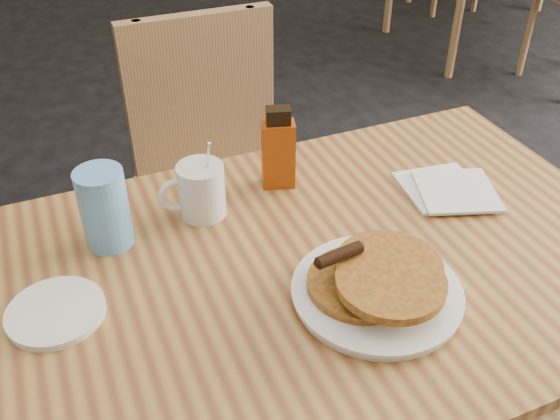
# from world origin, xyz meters

# --- Properties ---
(main_table) EXTENTS (1.20, 0.84, 0.75)m
(main_table) POSITION_xyz_m (0.07, -0.02, 0.71)
(main_table) COLOR #A47A3A
(main_table) RESTS_ON floor
(chair_main_far) EXTENTS (0.42, 0.42, 0.91)m
(chair_main_far) POSITION_xyz_m (0.05, 0.69, 0.54)
(chair_main_far) COLOR #987A47
(chair_main_far) RESTS_ON floor
(pancake_plate) EXTENTS (0.27, 0.27, 0.08)m
(pancake_plate) POSITION_xyz_m (0.11, -0.13, 0.77)
(pancake_plate) COLOR silver
(pancake_plate) RESTS_ON main_table
(coffee_mug) EXTENTS (0.12, 0.09, 0.16)m
(coffee_mug) POSITION_xyz_m (-0.10, 0.18, 0.80)
(coffee_mug) COLOR silver
(coffee_mug) RESTS_ON main_table
(syrup_bottle) EXTENTS (0.07, 0.05, 0.17)m
(syrup_bottle) POSITION_xyz_m (0.07, 0.22, 0.83)
(syrup_bottle) COLOR maroon
(syrup_bottle) RESTS_ON main_table
(napkin_stack) EXTENTS (0.19, 0.19, 0.01)m
(napkin_stack) POSITION_xyz_m (0.37, 0.08, 0.76)
(napkin_stack) COLOR white
(napkin_stack) RESTS_ON main_table
(blue_tumbler) EXTENTS (0.10, 0.10, 0.14)m
(blue_tumbler) POSITION_xyz_m (-0.26, 0.15, 0.82)
(blue_tumbler) COLOR #5FA2E0
(blue_tumbler) RESTS_ON main_table
(side_saucer) EXTENTS (0.19, 0.19, 0.01)m
(side_saucer) POSITION_xyz_m (-0.37, -0.00, 0.76)
(side_saucer) COLOR silver
(side_saucer) RESTS_ON main_table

